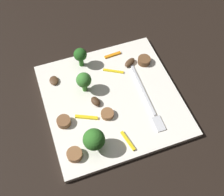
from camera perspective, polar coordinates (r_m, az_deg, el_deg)
The scene contains 17 objects.
ground_plane at distance 0.64m, azimuth 0.00°, elevation -0.59°, with size 1.40×1.40×0.00m, color black.
plate at distance 0.63m, azimuth 0.00°, elevation -0.30°, with size 0.29×0.29×0.01m, color white.
fork at distance 0.63m, azimuth 7.15°, elevation -0.58°, with size 0.18×0.02×0.00m.
broccoli_floret_0 at distance 0.54m, azimuth -3.59°, elevation -8.23°, with size 0.04×0.04×0.06m.
broccoli_floret_1 at distance 0.66m, azimuth -6.28°, elevation 8.40°, with size 0.03×0.03×0.05m.
broccoli_floret_2 at distance 0.62m, azimuth -5.59°, elevation 3.45°, with size 0.03×0.03×0.05m.
sausage_slice_0 at distance 0.60m, azimuth -9.50°, elevation -4.63°, with size 0.03×0.03×0.01m, color brown.
sausage_slice_1 at distance 0.60m, azimuth -0.92°, elevation -3.18°, with size 0.03×0.03×0.01m, color brown.
sausage_slice_2 at distance 0.57m, azimuth -7.42°, elevation -11.02°, with size 0.03×0.03×0.01m, color brown.
sausage_slice_3 at distance 0.69m, azimuth 6.37°, elevation 7.38°, with size 0.03×0.03×0.01m, color brown.
mushroom_0 at distance 0.62m, azimuth -3.23°, elevation -0.72°, with size 0.03×0.02×0.01m, color #422B19.
mushroom_1 at distance 0.68m, azimuth 3.54°, elevation 7.04°, with size 0.03×0.02×0.01m, color #4C331E.
mushroom_2 at distance 0.66m, azimuth -11.40°, elevation 3.42°, with size 0.03×0.02×0.01m, color #4C331E.
pepper_strip_0 at distance 0.60m, azimuth -5.07°, elevation -3.82°, with size 0.05×0.01×0.00m, color yellow.
pepper_strip_1 at distance 0.58m, azimuth 3.15°, elevation -8.45°, with size 0.05×0.01×0.00m, color yellow.
pepper_strip_2 at distance 0.67m, azimuth 0.25°, elevation 5.35°, with size 0.05×0.01×0.00m, color yellow.
pepper_strip_3 at distance 0.70m, azimuth 0.13°, elevation 8.52°, with size 0.04×0.01×0.00m, color orange.
Camera 1 is at (0.32, -0.12, 0.54)m, focal length 46.22 mm.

